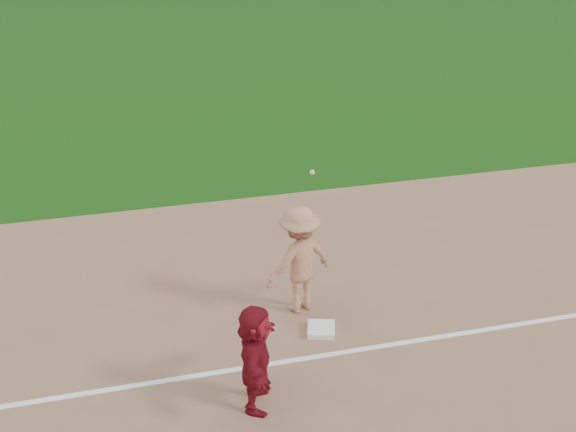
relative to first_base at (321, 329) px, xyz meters
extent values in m
plane|color=#15430D|center=(-0.12, 0.20, -0.07)|extent=(160.00, 160.00, 0.00)
cube|color=white|center=(-0.12, -0.60, -0.04)|extent=(60.00, 0.10, 0.01)
cube|color=white|center=(0.00, 0.00, 0.00)|extent=(0.55, 0.55, 0.10)
imported|color=maroon|center=(-1.35, -1.39, 0.76)|extent=(0.85, 1.57, 1.61)
imported|color=#9F9FA2|center=(-0.17, 0.76, 0.89)|extent=(1.38, 1.07, 1.89)
sphere|color=silver|center=(-0.02, 0.60, 2.52)|extent=(0.08, 0.08, 0.08)
camera|label=1|loc=(-2.83, -9.11, 6.95)|focal=45.00mm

